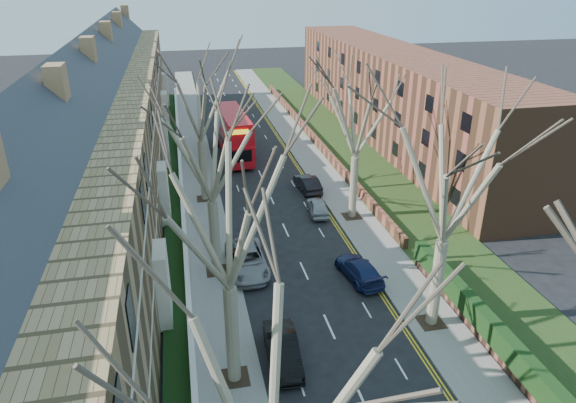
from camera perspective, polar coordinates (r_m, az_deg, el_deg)
pavement_left at (r=55.54m, az=-10.23°, el=4.77°), size 3.00×102.00×0.12m
pavement_right at (r=57.07m, az=1.92°, el=5.69°), size 3.00×102.00×0.12m
terrace_left at (r=46.69m, az=-19.71°, el=7.01°), size 9.70×78.00×13.60m
flats_right at (r=63.01m, az=11.47°, el=11.68°), size 13.97×54.00×10.00m
wall_hedge_right at (r=27.53m, az=25.53°, el=-17.34°), size 0.70×24.00×1.80m
front_wall_left at (r=47.84m, az=-11.78°, el=2.09°), size 0.30×78.00×1.00m
grass_verge_right at (r=58.25m, az=6.25°, el=6.04°), size 6.00×102.00×0.06m
tree_left_near at (r=13.44m, az=-2.36°, el=-20.43°), size 9.80×9.80×13.73m
tree_left_mid at (r=21.38m, az=-7.02°, el=-0.19°), size 10.50×10.50×14.71m
tree_left_far at (r=30.84m, az=-8.85°, el=6.87°), size 10.15×10.15×14.22m
tree_left_dist at (r=42.37m, az=-10.04°, el=12.04°), size 10.50×10.50×14.71m
tree_right_mid at (r=26.51m, az=17.86°, el=3.74°), size 10.50×10.50×14.71m
tree_right_far at (r=38.78m, az=7.81°, el=10.57°), size 10.15×10.15×14.22m
double_decker_bus at (r=55.34m, az=-6.05°, el=7.36°), size 3.20×11.11×4.60m
car_left_mid at (r=27.15m, az=-0.60°, el=-16.17°), size 1.73×4.48×1.45m
car_left_far at (r=34.37m, az=-4.58°, el=-6.51°), size 2.56×5.53×1.54m
car_right_near at (r=33.78m, az=7.92°, el=-7.50°), size 2.43×4.75×1.32m
car_right_mid at (r=42.08m, az=3.32°, el=-0.56°), size 1.87×3.89×1.28m
car_right_far at (r=46.42m, az=2.19°, el=2.03°), size 1.81×4.41×1.42m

